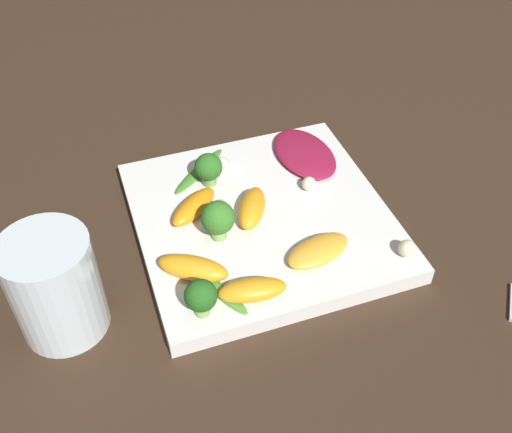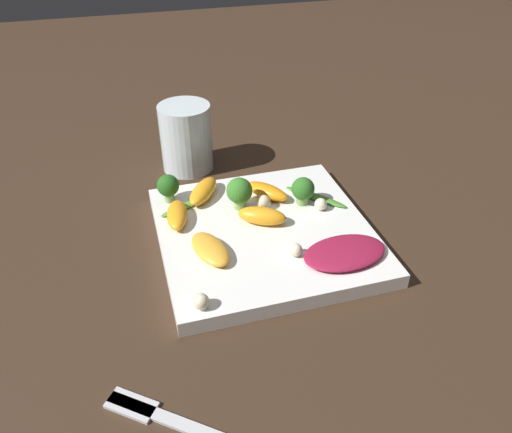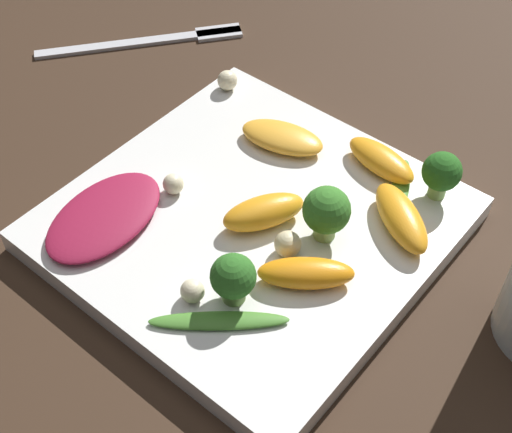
# 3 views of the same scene
# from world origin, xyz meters

# --- Properties ---
(ground_plane) EXTENTS (2.40, 2.40, 0.00)m
(ground_plane) POSITION_xyz_m (0.00, 0.00, 0.00)
(ground_plane) COLOR #382619
(plate) EXTENTS (0.25, 0.25, 0.02)m
(plate) POSITION_xyz_m (0.00, 0.00, 0.01)
(plate) COLOR white
(plate) RESTS_ON ground_plane
(drinking_glass) EXTENTS (0.08, 0.08, 0.10)m
(drinking_glass) POSITION_xyz_m (-0.21, -0.06, 0.05)
(drinking_glass) COLOR silver
(drinking_glass) RESTS_ON ground_plane
(radicchio_leaf_0) EXTENTS (0.07, 0.10, 0.01)m
(radicchio_leaf_0) POSITION_xyz_m (0.08, 0.07, 0.02)
(radicchio_leaf_0) COLOR maroon
(radicchio_leaf_0) RESTS_ON plate
(orange_segment_0) EXTENTS (0.07, 0.06, 0.02)m
(orange_segment_0) POSITION_xyz_m (-0.09, -0.06, 0.03)
(orange_segment_0) COLOR orange
(orange_segment_0) RESTS_ON plate
(orange_segment_1) EXTENTS (0.05, 0.06, 0.02)m
(orange_segment_1) POSITION_xyz_m (-0.01, 0.00, 0.03)
(orange_segment_1) COLOR orange
(orange_segment_1) RESTS_ON plate
(orange_segment_2) EXTENTS (0.07, 0.05, 0.01)m
(orange_segment_2) POSITION_xyz_m (0.03, -0.07, 0.03)
(orange_segment_2) COLOR #FCAD33
(orange_segment_2) RESTS_ON plate
(orange_segment_3) EXTENTS (0.06, 0.03, 0.02)m
(orange_segment_3) POSITION_xyz_m (-0.04, -0.10, 0.03)
(orange_segment_3) COLOR orange
(orange_segment_3) RESTS_ON plate
(orange_segment_4) EXTENTS (0.06, 0.06, 0.02)m
(orange_segment_4) POSITION_xyz_m (-0.07, 0.02, 0.03)
(orange_segment_4) COLOR orange
(orange_segment_4) RESTS_ON plate
(broccoli_floret_0) EXTENTS (0.03, 0.03, 0.04)m
(broccoli_floret_0) POSITION_xyz_m (-0.09, -0.10, 0.04)
(broccoli_floret_0) COLOR #84AD5B
(broccoli_floret_0) RESTS_ON plate
(broccoli_floret_1) EXTENTS (0.03, 0.03, 0.04)m
(broccoli_floret_1) POSITION_xyz_m (-0.04, 0.06, 0.04)
(broccoli_floret_1) COLOR #7A9E51
(broccoli_floret_1) RESTS_ON plate
(broccoli_floret_2) EXTENTS (0.03, 0.03, 0.04)m
(broccoli_floret_2) POSITION_xyz_m (-0.05, -0.02, 0.04)
(broccoli_floret_2) COLOR #84AD5B
(broccoli_floret_2) RESTS_ON plate
(arugula_sprig_0) EXTENTS (0.08, 0.07, 0.01)m
(arugula_sprig_0) POSITION_xyz_m (-0.04, 0.08, 0.02)
(arugula_sprig_0) COLOR #47842D
(arugula_sprig_0) RESTS_ON plate
(arugula_sprig_1) EXTENTS (0.04, 0.07, 0.00)m
(arugula_sprig_1) POSITION_xyz_m (-0.07, -0.09, 0.02)
(arugula_sprig_1) COLOR #518E33
(arugula_sprig_1) RESTS_ON plate
(macadamia_nut_0) EXTENTS (0.02, 0.02, 0.02)m
(macadamia_nut_0) POSITION_xyz_m (-0.04, 0.01, 0.03)
(macadamia_nut_0) COLOR beige
(macadamia_nut_0) RESTS_ON plate
(macadamia_nut_1) EXTENTS (0.02, 0.02, 0.02)m
(macadamia_nut_1) POSITION_xyz_m (0.06, 0.02, 0.03)
(macadamia_nut_1) COLOR beige
(macadamia_nut_1) RESTS_ON plate
(macadamia_nut_2) EXTENTS (0.02, 0.02, 0.02)m
(macadamia_nut_2) POSITION_xyz_m (-0.02, 0.08, 0.03)
(macadamia_nut_2) COLOR beige
(macadamia_nut_2) RESTS_ON plate
(macadamia_nut_3) EXTENTS (0.02, 0.02, 0.02)m
(macadamia_nut_3) POSITION_xyz_m (0.11, -0.10, 0.03)
(macadamia_nut_3) COLOR beige
(macadamia_nut_3) RESTS_ON plate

